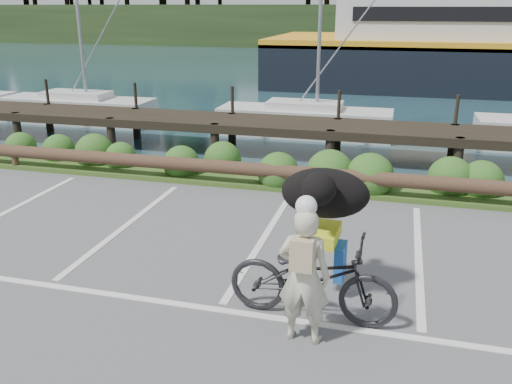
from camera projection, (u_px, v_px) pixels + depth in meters
ground at (228, 295)px, 7.58m from camera, size 72.00×72.00×0.00m
harbor_backdrop at (393, 34)px, 79.19m from camera, size 170.00×160.00×30.00m
vegetation_strip at (298, 180)px, 12.41m from camera, size 34.00×1.60×0.10m
log_rail at (292, 192)px, 11.78m from camera, size 32.00×0.30×0.60m
bicycle at (312, 278)px, 6.87m from camera, size 2.20×0.85×1.14m
cyclist at (304, 276)px, 6.32m from camera, size 0.64×0.43×1.71m
dog at (325, 193)px, 7.20m from camera, size 0.63×1.21×0.68m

